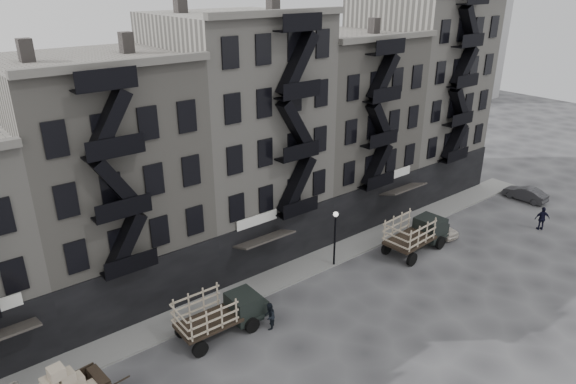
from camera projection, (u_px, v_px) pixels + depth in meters
ground at (327, 297)px, 33.20m from camera, size 140.00×140.00×0.00m
sidewalk at (291, 272)px, 35.88m from camera, size 55.00×2.50×0.15m
building_midwest at (104, 181)px, 31.66m from camera, size 10.00×11.35×16.20m
building_center at (239, 137)px, 37.01m from camera, size 10.00×11.35×18.20m
building_mideast at (339, 127)px, 43.14m from camera, size 10.00×11.35×16.20m
building_east at (416, 94)px, 48.30m from camera, size 10.00×11.35×19.20m
lamp_post at (335, 231)px, 35.72m from camera, size 0.36×0.36×4.28m
stake_truck_west at (220, 311)px, 29.24m from camera, size 5.49×2.35×2.73m
stake_truck_east at (417, 230)px, 38.26m from camera, size 6.06×2.81×2.97m
car_east at (437, 226)px, 41.26m from camera, size 1.76×3.77×1.25m
car_far at (525, 194)px, 47.47m from camera, size 1.50×3.96×1.29m
pedestrian_mid at (269, 316)px, 29.94m from camera, size 1.04×1.03×1.69m
policeman at (542, 219)px, 41.74m from camera, size 1.21×1.12×2.00m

